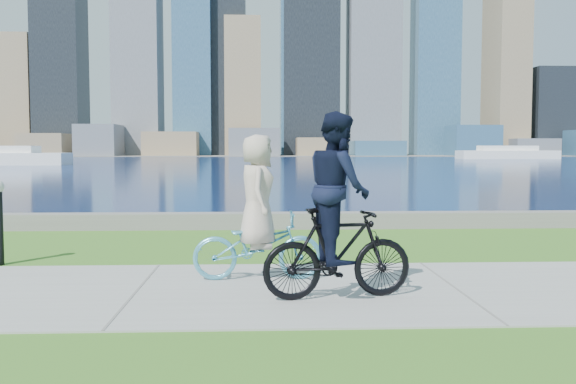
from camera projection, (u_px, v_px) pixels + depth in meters
name	position (u px, v px, depth m)	size (l,w,h in m)	color
ground	(137.00, 292.00, 7.96)	(320.00, 320.00, 0.00)	#34671B
concrete_path	(137.00, 291.00, 7.96)	(80.00, 3.50, 0.02)	gray
seawall	(191.00, 221.00, 14.13)	(90.00, 0.50, 0.35)	slate
bay_water	(248.00, 162.00, 79.72)	(320.00, 131.00, 0.01)	#0C2051
far_shore	(253.00, 155.00, 137.51)	(320.00, 30.00, 0.12)	slate
city_skyline	(236.00, 37.00, 135.43)	(175.50, 20.80, 76.00)	black
ferry_far	(507.00, 153.00, 99.37)	(15.10, 4.31, 2.05)	white
cyclist_woman	(258.00, 226.00, 8.60)	(0.65, 1.76, 1.95)	#53ACCB
cyclist_man	(338.00, 221.00, 7.49)	(0.79, 1.85, 2.19)	black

